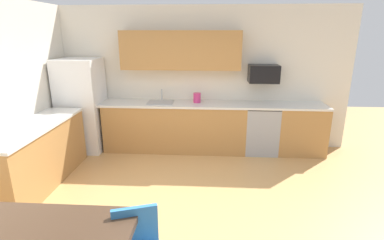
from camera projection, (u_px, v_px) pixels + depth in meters
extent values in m
plane|color=tan|center=(187.00, 222.00, 3.61)|extent=(12.00, 12.00, 0.00)
cube|color=silver|center=(197.00, 78.00, 5.75)|extent=(5.80, 0.10, 2.70)
cube|color=#AD7A42|center=(175.00, 127.00, 5.70)|extent=(2.68, 0.60, 0.90)
cube|color=#AD7A42|center=(300.00, 130.00, 5.56)|extent=(0.87, 0.60, 0.90)
cube|color=#AD7A42|center=(37.00, 156.00, 4.39)|extent=(0.60, 2.00, 0.90)
cube|color=silver|center=(196.00, 104.00, 5.54)|extent=(4.80, 0.64, 0.04)
cube|color=silver|center=(32.00, 126.00, 4.25)|extent=(0.64, 2.00, 0.04)
cube|color=#AD7A42|center=(181.00, 50.00, 5.40)|extent=(2.20, 0.34, 0.70)
cube|color=white|center=(82.00, 105.00, 5.61)|extent=(0.76, 0.70, 1.76)
cube|color=#999BA0|center=(261.00, 130.00, 5.61)|extent=(0.60, 0.60, 0.88)
cube|color=black|center=(262.00, 106.00, 5.48)|extent=(0.60, 0.60, 0.03)
cube|color=black|center=(264.00, 74.00, 5.40)|extent=(0.54, 0.36, 0.32)
cube|color=#A5A8AD|center=(161.00, 106.00, 5.60)|extent=(0.48, 0.40, 0.14)
cylinder|color=#B2B5BA|center=(162.00, 95.00, 5.72)|extent=(0.02, 0.02, 0.24)
cube|color=#2D72B7|center=(135.00, 228.00, 2.48)|extent=(0.37, 0.16, 0.40)
cylinder|color=#CC3372|center=(197.00, 98.00, 5.56)|extent=(0.14, 0.14, 0.20)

